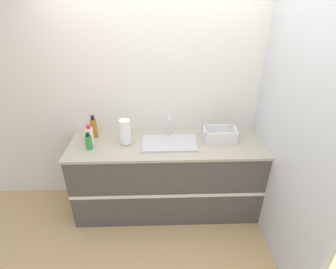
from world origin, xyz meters
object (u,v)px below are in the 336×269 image
at_px(sink, 169,142).
at_px(bottle_amber, 94,128).
at_px(dish_rack, 219,136).
at_px(bottle_white_spray, 90,135).
at_px(paper_towel_roll, 125,132).
at_px(bottle_green, 89,142).

distance_m(sink, bottle_amber, 0.86).
height_order(dish_rack, bottle_white_spray, bottle_white_spray).
bearing_deg(bottle_white_spray, paper_towel_roll, -5.36).
xyz_separation_m(sink, paper_towel_roll, (-0.47, 0.02, 0.13)).
relative_size(sink, dish_rack, 1.67).
xyz_separation_m(bottle_white_spray, bottle_amber, (0.02, 0.13, 0.02)).
xyz_separation_m(sink, dish_rack, (0.55, 0.06, 0.04)).
bearing_deg(paper_towel_roll, sink, -2.05).
bearing_deg(paper_towel_roll, bottle_white_spray, 174.64).
bearing_deg(dish_rack, bottle_green, -174.63).
bearing_deg(bottle_green, bottle_amber, 89.16).
height_order(paper_towel_roll, bottle_white_spray, paper_towel_roll).
bearing_deg(bottle_white_spray, dish_rack, 0.23).
bearing_deg(bottle_white_spray, sink, -3.56).
relative_size(paper_towel_roll, bottle_amber, 1.08).
bearing_deg(bottle_amber, paper_towel_roll, -24.03).
height_order(paper_towel_roll, bottle_green, paper_towel_roll).
bearing_deg(bottle_amber, dish_rack, -5.02).
relative_size(sink, paper_towel_roll, 2.09).
distance_m(bottle_green, bottle_amber, 0.25).
bearing_deg(dish_rack, bottle_amber, 174.98).
distance_m(paper_towel_roll, bottle_amber, 0.40).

